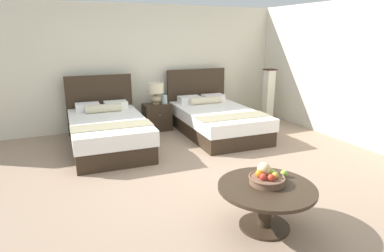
{
  "coord_description": "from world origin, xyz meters",
  "views": [
    {
      "loc": [
        -1.95,
        -3.86,
        1.93
      ],
      "look_at": [
        -0.01,
        0.5,
        0.59
      ],
      "focal_mm": 30.92,
      "sensor_mm": 36.0,
      "label": 1
    }
  ],
  "objects_px": {
    "bed_near_window": "(108,131)",
    "fruit_bowl": "(266,177)",
    "bed_near_corner": "(216,119)",
    "table_lamp": "(156,91)",
    "loose_apple": "(284,174)",
    "nightstand": "(157,117)",
    "floor_lamp_corner": "(268,95)",
    "coffee_table": "(266,196)",
    "vase": "(165,99)"
  },
  "relations": [
    {
      "from": "bed_near_window",
      "to": "nightstand",
      "type": "xyz_separation_m",
      "value": [
        1.12,
        0.69,
        -0.03
      ]
    },
    {
      "from": "vase",
      "to": "nightstand",
      "type": "bearing_deg",
      "value": 166.04
    },
    {
      "from": "bed_near_window",
      "to": "table_lamp",
      "type": "xyz_separation_m",
      "value": [
        1.12,
        0.71,
        0.51
      ]
    },
    {
      "from": "bed_near_corner",
      "to": "floor_lamp_corner",
      "type": "xyz_separation_m",
      "value": [
        1.58,
        0.44,
        0.3
      ]
    },
    {
      "from": "loose_apple",
      "to": "fruit_bowl",
      "type": "bearing_deg",
      "value": -169.47
    },
    {
      "from": "bed_near_corner",
      "to": "coffee_table",
      "type": "relative_size",
      "value": 2.32
    },
    {
      "from": "bed_near_window",
      "to": "fruit_bowl",
      "type": "relative_size",
      "value": 5.83
    },
    {
      "from": "table_lamp",
      "to": "fruit_bowl",
      "type": "relative_size",
      "value": 1.14
    },
    {
      "from": "bed_near_window",
      "to": "floor_lamp_corner",
      "type": "relative_size",
      "value": 1.84
    },
    {
      "from": "bed_near_corner",
      "to": "vase",
      "type": "height_order",
      "value": "bed_near_corner"
    },
    {
      "from": "bed_near_window",
      "to": "bed_near_corner",
      "type": "xyz_separation_m",
      "value": [
        2.12,
        0.01,
        -0.02
      ]
    },
    {
      "from": "vase",
      "to": "floor_lamp_corner",
      "type": "relative_size",
      "value": 0.15
    },
    {
      "from": "loose_apple",
      "to": "floor_lamp_corner",
      "type": "relative_size",
      "value": 0.07
    },
    {
      "from": "bed_near_corner",
      "to": "table_lamp",
      "type": "height_order",
      "value": "bed_near_corner"
    },
    {
      "from": "vase",
      "to": "coffee_table",
      "type": "relative_size",
      "value": 0.18
    },
    {
      "from": "bed_near_corner",
      "to": "nightstand",
      "type": "height_order",
      "value": "bed_near_corner"
    },
    {
      "from": "bed_near_corner",
      "to": "loose_apple",
      "type": "xyz_separation_m",
      "value": [
        -0.81,
        -3.07,
        0.21
      ]
    },
    {
      "from": "bed_near_window",
      "to": "loose_apple",
      "type": "height_order",
      "value": "bed_near_window"
    },
    {
      "from": "fruit_bowl",
      "to": "bed_near_window",
      "type": "bearing_deg",
      "value": 108.5
    },
    {
      "from": "nightstand",
      "to": "loose_apple",
      "type": "height_order",
      "value": "nightstand"
    },
    {
      "from": "nightstand",
      "to": "bed_near_corner",
      "type": "bearing_deg",
      "value": -34.34
    },
    {
      "from": "bed_near_window",
      "to": "vase",
      "type": "bearing_deg",
      "value": 26.99
    },
    {
      "from": "table_lamp",
      "to": "loose_apple",
      "type": "xyz_separation_m",
      "value": [
        0.19,
        -3.78,
        -0.31
      ]
    },
    {
      "from": "bed_near_window",
      "to": "fruit_bowl",
      "type": "bearing_deg",
      "value": -71.5
    },
    {
      "from": "table_lamp",
      "to": "coffee_table",
      "type": "height_order",
      "value": "table_lamp"
    },
    {
      "from": "table_lamp",
      "to": "bed_near_window",
      "type": "bearing_deg",
      "value": -147.52
    },
    {
      "from": "bed_near_window",
      "to": "table_lamp",
      "type": "bearing_deg",
      "value": 32.48
    },
    {
      "from": "table_lamp",
      "to": "floor_lamp_corner",
      "type": "distance_m",
      "value": 2.61
    },
    {
      "from": "fruit_bowl",
      "to": "coffee_table",
      "type": "bearing_deg",
      "value": -118.53
    },
    {
      "from": "bed_near_window",
      "to": "table_lamp",
      "type": "distance_m",
      "value": 1.42
    },
    {
      "from": "nightstand",
      "to": "table_lamp",
      "type": "bearing_deg",
      "value": 90.0
    },
    {
      "from": "coffee_table",
      "to": "loose_apple",
      "type": "xyz_separation_m",
      "value": [
        0.29,
        0.11,
        0.15
      ]
    },
    {
      "from": "coffee_table",
      "to": "floor_lamp_corner",
      "type": "relative_size",
      "value": 0.84
    },
    {
      "from": "nightstand",
      "to": "coffee_table",
      "type": "distance_m",
      "value": 3.87
    },
    {
      "from": "bed_near_window",
      "to": "floor_lamp_corner",
      "type": "distance_m",
      "value": 3.74
    },
    {
      "from": "vase",
      "to": "floor_lamp_corner",
      "type": "height_order",
      "value": "floor_lamp_corner"
    },
    {
      "from": "bed_near_corner",
      "to": "nightstand",
      "type": "xyz_separation_m",
      "value": [
        -1.0,
        0.68,
        -0.01
      ]
    },
    {
      "from": "table_lamp",
      "to": "vase",
      "type": "distance_m",
      "value": 0.24
    },
    {
      "from": "bed_near_corner",
      "to": "table_lamp",
      "type": "relative_size",
      "value": 5.4
    },
    {
      "from": "bed_near_window",
      "to": "bed_near_corner",
      "type": "distance_m",
      "value": 2.12
    },
    {
      "from": "bed_near_corner",
      "to": "vase",
      "type": "bearing_deg",
      "value": 142.53
    },
    {
      "from": "fruit_bowl",
      "to": "vase",
      "type": "bearing_deg",
      "value": 86.44
    },
    {
      "from": "table_lamp",
      "to": "loose_apple",
      "type": "relative_size",
      "value": 5.46
    },
    {
      "from": "bed_near_corner",
      "to": "fruit_bowl",
      "type": "height_order",
      "value": "bed_near_corner"
    },
    {
      "from": "bed_near_window",
      "to": "nightstand",
      "type": "bearing_deg",
      "value": 31.74
    },
    {
      "from": "vase",
      "to": "fruit_bowl",
      "type": "distance_m",
      "value": 3.78
    },
    {
      "from": "coffee_table",
      "to": "loose_apple",
      "type": "height_order",
      "value": "loose_apple"
    },
    {
      "from": "bed_near_corner",
      "to": "coffee_table",
      "type": "height_order",
      "value": "bed_near_corner"
    },
    {
      "from": "table_lamp",
      "to": "loose_apple",
      "type": "bearing_deg",
      "value": -87.14
    },
    {
      "from": "vase",
      "to": "floor_lamp_corner",
      "type": "distance_m",
      "value": 2.43
    }
  ]
}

